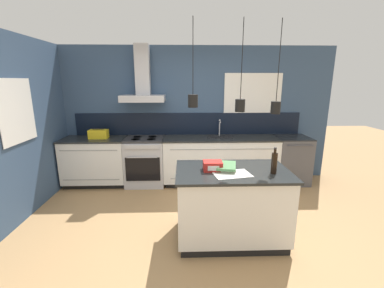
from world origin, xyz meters
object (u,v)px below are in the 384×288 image
object	(u,v)px
red_supply_box	(213,166)
yellow_toolbox	(99,134)
oven_range	(145,161)
dishwasher	(291,160)
book_stack	(227,167)
bottle_on_island	(274,163)

from	to	relation	value
red_supply_box	yellow_toolbox	size ratio (longest dim) A/B	0.66
oven_range	dishwasher	bearing A→B (deg)	0.09
dishwasher	book_stack	size ratio (longest dim) A/B	2.45
oven_range	book_stack	world-z (taller)	book_stack
oven_range	book_stack	distance (m)	2.25
dishwasher	red_supply_box	distance (m)	2.58
book_stack	bottle_on_island	bearing A→B (deg)	-15.75
yellow_toolbox	bottle_on_island	bearing A→B (deg)	-36.67
oven_range	book_stack	xyz separation A→B (m)	(1.26, -1.80, 0.49)
dishwasher	yellow_toolbox	distance (m)	3.72
red_supply_box	yellow_toolbox	distance (m)	2.66
oven_range	book_stack	bearing A→B (deg)	-55.02
bottle_on_island	red_supply_box	distance (m)	0.71
dishwasher	book_stack	world-z (taller)	book_stack
dishwasher	red_supply_box	bearing A→B (deg)	-133.71
dishwasher	bottle_on_island	bearing A→B (deg)	-118.36
oven_range	bottle_on_island	size ratio (longest dim) A/B	2.95
oven_range	bottle_on_island	xyz separation A→B (m)	(1.78, -1.95, 0.58)
book_stack	red_supply_box	size ratio (longest dim) A/B	1.66
book_stack	red_supply_box	bearing A→B (deg)	-172.12
bottle_on_island	book_stack	world-z (taller)	bottle_on_island
dishwasher	book_stack	xyz separation A→B (m)	(-1.57, -1.81, 0.49)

